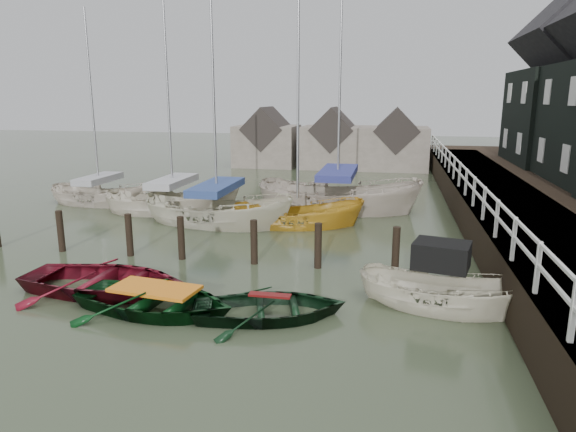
% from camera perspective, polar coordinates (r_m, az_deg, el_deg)
% --- Properties ---
extents(ground, '(120.00, 120.00, 0.00)m').
position_cam_1_polar(ground, '(13.83, -11.93, -8.73)').
color(ground, '#303A25').
rests_on(ground, ground).
extents(pier, '(3.04, 32.00, 2.70)m').
position_cam_1_polar(pier, '(22.57, 21.99, 0.97)').
color(pier, black).
rests_on(pier, ground).
extents(mooring_pilings, '(13.72, 0.22, 1.80)m').
position_cam_1_polar(mooring_pilings, '(16.70, -11.48, -3.08)').
color(mooring_pilings, black).
rests_on(mooring_pilings, ground).
extents(far_sheds, '(14.00, 4.08, 4.39)m').
position_cam_1_polar(far_sheds, '(38.14, 4.81, 8.19)').
color(far_sheds, '#665B51').
rests_on(far_sheds, ground).
extents(rowboat_red, '(4.53, 3.25, 0.93)m').
position_cam_1_polar(rowboat_red, '(14.65, -19.52, -7.97)').
color(rowboat_red, '#5B0D19').
rests_on(rowboat_red, ground).
extents(rowboat_green, '(4.37, 3.38, 0.84)m').
position_cam_1_polar(rowboat_green, '(13.06, -14.41, -10.21)').
color(rowboat_green, black).
rests_on(rowboat_green, ground).
extents(rowboat_dkgreen, '(4.21, 3.51, 0.75)m').
position_cam_1_polar(rowboat_dkgreen, '(12.37, -2.00, -11.14)').
color(rowboat_dkgreen, black).
rests_on(rowboat_dkgreen, ground).
extents(motorboat, '(4.30, 2.45, 2.42)m').
position_cam_1_polar(motorboat, '(13.30, 16.41, -9.41)').
color(motorboat, beige).
rests_on(motorboat, ground).
extents(sailboat_a, '(6.39, 3.60, 10.26)m').
position_cam_1_polar(sailboat_a, '(23.74, -12.57, 0.57)').
color(sailboat_a, beige).
rests_on(sailboat_a, ground).
extents(sailboat_b, '(6.95, 3.54, 11.14)m').
position_cam_1_polar(sailboat_b, '(21.23, -7.82, -0.71)').
color(sailboat_b, beige).
rests_on(sailboat_b, ground).
extents(sailboat_c, '(5.63, 2.97, 10.99)m').
position_cam_1_polar(sailboat_c, '(20.75, 1.06, -1.01)').
color(sailboat_c, gold).
rests_on(sailboat_c, ground).
extents(sailboat_d, '(7.85, 3.60, 13.24)m').
position_cam_1_polar(sailboat_d, '(23.71, 5.48, 0.81)').
color(sailboat_d, '#C1B3A5').
rests_on(sailboat_d, ground).
extents(sailboat_e, '(5.45, 2.46, 10.02)m').
position_cam_1_polar(sailboat_e, '(26.53, -20.12, 1.39)').
color(sailboat_e, beige).
rests_on(sailboat_e, ground).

